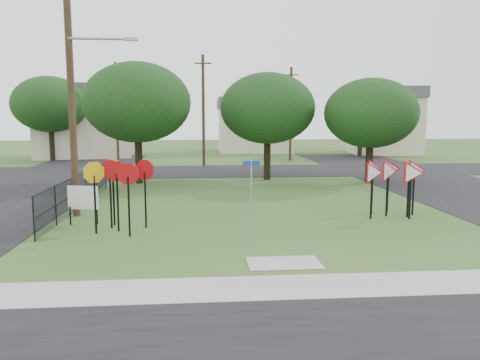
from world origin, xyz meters
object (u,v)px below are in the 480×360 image
Objects in this scene: street_name_sign at (251,196)px; yield_sign_cluster at (394,174)px; info_board at (83,199)px; stop_sign_cluster at (118,178)px.

street_name_sign reaches higher than yield_sign_cluster.
street_name_sign reaches higher than info_board.
info_board is (-1.48, 1.01, -0.88)m from stop_sign_cluster.
stop_sign_cluster reaches higher than info_board.
info_board is (-5.94, 3.25, -0.57)m from street_name_sign.
yield_sign_cluster is (10.63, 1.56, -0.13)m from stop_sign_cluster.
yield_sign_cluster is at bearing 8.32° from stop_sign_cluster.
stop_sign_cluster reaches higher than yield_sign_cluster.
stop_sign_cluster is 1.99m from info_board.
info_board is (-12.11, -0.55, -0.76)m from yield_sign_cluster.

